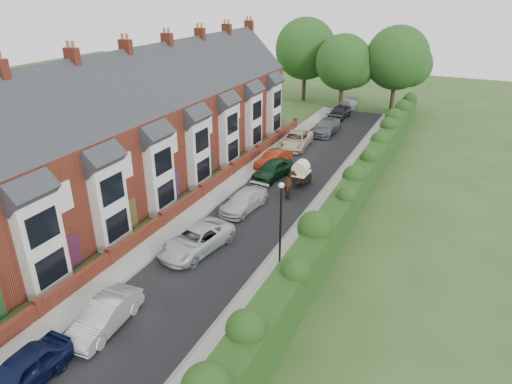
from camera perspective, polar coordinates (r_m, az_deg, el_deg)
ground at (r=24.79m, az=-8.13°, el=-11.90°), size 140.00×140.00×0.00m
road at (r=33.29m, az=1.30°, el=-1.48°), size 6.00×58.00×0.02m
pavement_hedge_side at (r=32.03m, az=8.04°, el=-2.75°), size 2.20×58.00×0.12m
pavement_house_side at (r=34.84m, az=-4.50°, el=-0.23°), size 1.70×58.00×0.12m
kerb_hedge_side at (r=32.30m, az=6.26°, el=-2.39°), size 0.18×58.00×0.13m
kerb_house_side at (r=34.48m, az=-3.34°, el=-0.46°), size 0.18×58.00×0.13m
hedge at (r=30.96m, az=11.37°, el=-0.83°), size 2.10×58.00×2.85m
terrace_row at (r=36.02m, az=-14.72°, el=7.39°), size 9.05×40.50×11.50m
garden_wall_row at (r=34.36m, az=-6.79°, el=0.04°), size 0.35×40.35×1.10m
lamppost at (r=24.70m, az=3.11°, el=-2.78°), size 0.32×0.32×5.16m
tree_far_left at (r=58.91m, az=11.24°, el=15.44°), size 7.14×6.80×9.29m
tree_far_right at (r=59.63m, az=17.61°, el=15.49°), size 7.98×7.60×10.31m
tree_far_back at (r=63.29m, az=6.60°, el=17.16°), size 8.40×8.00×10.82m
car_navy at (r=21.35m, az=-27.33°, el=-19.48°), size 1.75×4.31×1.46m
car_silver_a at (r=22.88m, az=-18.41°, el=-14.46°), size 1.76×4.32×1.39m
car_silver_b at (r=27.57m, az=-7.50°, el=-5.97°), size 3.28×5.53×1.44m
car_white at (r=32.26m, az=-1.51°, el=-1.10°), size 2.33×4.71×1.32m
car_green at (r=37.50m, az=2.05°, el=2.84°), size 2.49×4.66×1.51m
car_red at (r=40.03m, az=2.19°, el=4.15°), size 2.23×4.28×1.34m
car_beige at (r=44.93m, az=4.99°, el=6.50°), size 2.90×5.57×1.50m
car_grey at (r=49.62m, az=8.80°, el=8.07°), size 2.23×5.32×1.53m
car_black at (r=55.86m, az=10.42°, el=9.84°), size 2.05×4.67×1.57m
horse at (r=34.30m, az=4.32°, el=0.87°), size 1.60×2.27×1.75m
horse_cart at (r=36.14m, az=5.61°, el=2.58°), size 1.28×2.83×2.04m
car_extra_far at (r=59.18m, az=11.16°, el=10.50°), size 2.58×4.92×1.36m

